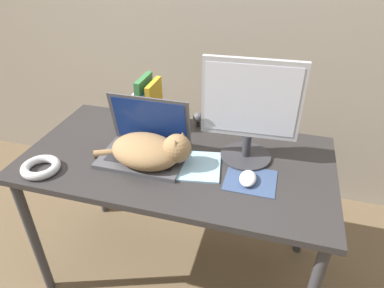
% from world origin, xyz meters
% --- Properties ---
extents(desk, '(1.34, 0.70, 0.75)m').
position_xyz_m(desk, '(0.00, 0.35, 0.67)').
color(desk, '#2D2B2B').
rests_on(desk, ground_plane).
extents(laptop, '(0.37, 0.25, 0.26)m').
position_xyz_m(laptop, '(-0.14, 0.32, 0.80)').
color(laptop, '#4C4C51').
rests_on(laptop, desk).
extents(cat, '(0.44, 0.27, 0.15)m').
position_xyz_m(cat, '(-0.09, 0.27, 0.82)').
color(cat, '#99754C').
rests_on(cat, desk).
extents(external_monitor, '(0.40, 0.22, 0.44)m').
position_xyz_m(external_monitor, '(0.29, 0.43, 0.98)').
color(external_monitor, '#333338').
rests_on(external_monitor, desk).
extents(mousepad, '(0.20, 0.18, 0.00)m').
position_xyz_m(mousepad, '(0.33, 0.27, 0.75)').
color(mousepad, '#384C75').
rests_on(mousepad, desk).
extents(computer_mouse, '(0.07, 0.10, 0.03)m').
position_xyz_m(computer_mouse, '(0.32, 0.26, 0.77)').
color(computer_mouse, silver).
rests_on(computer_mouse, mousepad).
extents(book_row, '(0.11, 0.17, 0.26)m').
position_xyz_m(book_row, '(-0.23, 0.58, 0.86)').
color(book_row, white).
rests_on(book_row, desk).
extents(cable_coil, '(0.16, 0.16, 0.04)m').
position_xyz_m(cable_coil, '(-0.51, 0.10, 0.77)').
color(cable_coil, silver).
rests_on(cable_coil, desk).
extents(notepad, '(0.23, 0.24, 0.01)m').
position_xyz_m(notepad, '(0.10, 0.30, 0.75)').
color(notepad, '#99C6E0').
rests_on(notepad, desk).
extents(webcam, '(0.05, 0.05, 0.08)m').
position_xyz_m(webcam, '(0.02, 0.64, 0.80)').
color(webcam, '#232328').
rests_on(webcam, desk).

